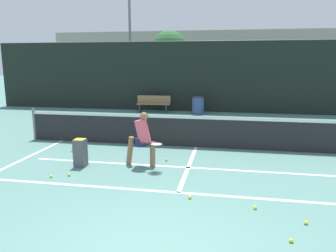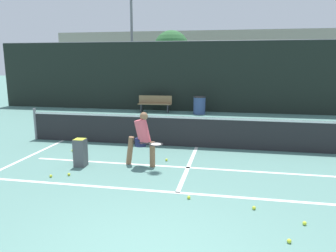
{
  "view_description": "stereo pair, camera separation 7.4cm",
  "coord_description": "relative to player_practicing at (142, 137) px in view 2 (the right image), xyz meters",
  "views": [
    {
      "loc": [
        0.94,
        -3.71,
        2.63
      ],
      "look_at": [
        -0.61,
        4.59,
        0.95
      ],
      "focal_mm": 35.0,
      "sensor_mm": 36.0,
      "label": 1
    },
    {
      "loc": [
        1.01,
        -3.7,
        2.63
      ],
      "look_at": [
        -0.61,
        4.59,
        0.95
      ],
      "focal_mm": 35.0,
      "sensor_mm": 36.0,
      "label": 2
    }
  ],
  "objects": [
    {
      "name": "fence_back",
      "position": [
        1.16,
        9.41,
        1.07
      ],
      "size": [
        24.0,
        0.06,
        3.65
      ],
      "color": "black",
      "rests_on": "ground"
    },
    {
      "name": "court_center_mark",
      "position": [
        1.16,
        0.26,
        -0.74
      ],
      "size": [
        0.1,
        3.66,
        0.01
      ],
      "primitive_type": "cube",
      "color": "white",
      "rests_on": "ground"
    },
    {
      "name": "courtside_bench",
      "position": [
        -1.73,
        8.72,
        -0.27
      ],
      "size": [
        1.75,
        0.47,
        0.86
      ],
      "rotation": [
        0.0,
        0.0,
        0.05
      ],
      "color": "olive",
      "rests_on": "ground"
    },
    {
      "name": "tennis_ball_scattered_7",
      "position": [
        -1.49,
        -1.06,
        -0.71
      ],
      "size": [
        0.07,
        0.07,
        0.07
      ],
      "primitive_type": "sphere",
      "color": "#D1E033",
      "rests_on": "ground"
    },
    {
      "name": "court_service_line",
      "position": [
        1.16,
        0.06,
        -0.74
      ],
      "size": [
        8.25,
        0.1,
        0.01
      ],
      "primitive_type": "cube",
      "color": "white",
      "rests_on": "ground"
    },
    {
      "name": "tennis_ball_scattered_5",
      "position": [
        -1.84,
        -1.24,
        -0.71
      ],
      "size": [
        0.07,
        0.07,
        0.07
      ],
      "primitive_type": "sphere",
      "color": "#D1E033",
      "rests_on": "ground"
    },
    {
      "name": "trash_bin",
      "position": [
        0.6,
        8.56,
        -0.3
      ],
      "size": [
        0.63,
        0.63,
        0.88
      ],
      "color": "#384C7F",
      "rests_on": "ground"
    },
    {
      "name": "tennis_ball_scattered_9",
      "position": [
        -2.32,
        1.15,
        -0.71
      ],
      "size": [
        0.07,
        0.07,
        0.07
      ],
      "primitive_type": "sphere",
      "color": "#D1E033",
      "rests_on": "ground"
    },
    {
      "name": "player_practicing",
      "position": [
        0.0,
        0.0,
        0.0
      ],
      "size": [
        1.09,
        0.65,
        1.39
      ],
      "rotation": [
        0.0,
        0.0,
        -0.14
      ],
      "color": "#8C6042",
      "rests_on": "ground"
    },
    {
      "name": "tennis_ball_scattered_2",
      "position": [
        0.52,
        0.5,
        -0.71
      ],
      "size": [
        0.07,
        0.07,
        0.07
      ],
      "primitive_type": "sphere",
      "color": "#D1E033",
      "rests_on": "ground"
    },
    {
      "name": "building_far",
      "position": [
        1.16,
        27.69,
        2.09
      ],
      "size": [
        36.0,
        2.4,
        5.66
      ],
      "primitive_type": "cube",
      "color": "gray",
      "rests_on": "ground"
    },
    {
      "name": "net",
      "position": [
        1.16,
        2.09,
        -0.24
      ],
      "size": [
        11.09,
        0.09,
        1.07
      ],
      "color": "slate",
      "rests_on": "ground"
    },
    {
      "name": "tennis_ball_scattered_4",
      "position": [
        1.43,
        -1.82,
        -0.71
      ],
      "size": [
        0.07,
        0.07,
        0.07
      ],
      "primitive_type": "sphere",
      "color": "#D1E033",
      "rests_on": "ground"
    },
    {
      "name": "ball_hopper",
      "position": [
        -1.53,
        -0.33,
        -0.38
      ],
      "size": [
        0.28,
        0.28,
        0.71
      ],
      "color": "#4C4C51",
      "rests_on": "ground"
    },
    {
      "name": "tennis_ball_scattered_6",
      "position": [
        2.65,
        -2.06,
        -0.71
      ],
      "size": [
        0.07,
        0.07,
        0.07
      ],
      "primitive_type": "sphere",
      "color": "#D1E033",
      "rests_on": "ground"
    },
    {
      "name": "floodlight_mast",
      "position": [
        -4.1,
        12.57,
        4.55
      ],
      "size": [
        1.1,
        0.24,
        8.31
      ],
      "color": "slate",
      "rests_on": "ground"
    },
    {
      "name": "tree_west",
      "position": [
        -2.79,
        19.12,
        2.86
      ],
      "size": [
        2.88,
        2.88,
        5.07
      ],
      "color": "brown",
      "rests_on": "ground"
    },
    {
      "name": "court_baseline_near",
      "position": [
        1.16,
        -1.57,
        -0.74
      ],
      "size": [
        11.0,
        0.1,
        0.01
      ],
      "primitive_type": "cube",
      "color": "white",
      "rests_on": "ground"
    },
    {
      "name": "tennis_ball_scattered_8",
      "position": [
        3.42,
        -2.49,
        -0.71
      ],
      "size": [
        0.07,
        0.07,
        0.07
      ],
      "primitive_type": "sphere",
      "color": "#D1E033",
      "rests_on": "ground"
    },
    {
      "name": "parked_car",
      "position": [
        5.68,
        13.71,
        -0.11
      ],
      "size": [
        1.82,
        4.34,
        1.51
      ],
      "color": "black",
      "rests_on": "ground"
    },
    {
      "name": "tennis_ball_scattered_11",
      "position": [
        -2.38,
        0.87,
        -0.71
      ],
      "size": [
        0.07,
        0.07,
        0.07
      ],
      "primitive_type": "sphere",
      "color": "#D1E033",
      "rests_on": "ground"
    },
    {
      "name": "court_sideline_left",
      "position": [
        -3.35,
        0.26,
        -0.74
      ],
      "size": [
        0.1,
        4.66,
        0.01
      ],
      "primitive_type": "cube",
      "color": "white",
      "rests_on": "ground"
    },
    {
      "name": "tennis_ball_scattered_1",
      "position": [
        3.09,
        -3.1,
        -0.71
      ],
      "size": [
        0.07,
        0.07,
        0.07
      ],
      "primitive_type": "sphere",
      "color": "#D1E033",
      "rests_on": "ground"
    }
  ]
}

